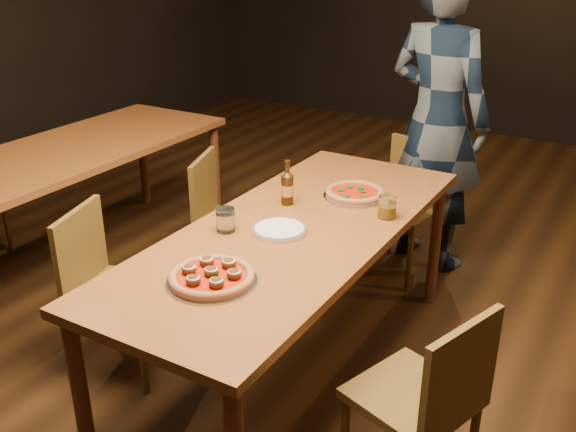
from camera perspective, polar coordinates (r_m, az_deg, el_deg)
The scene contains 14 objects.
ground at distance 3.12m, azimuth 0.48°, elevation -13.59°, with size 9.00×9.00×0.00m, color black.
table_main at distance 2.77m, azimuth 0.53°, elevation -2.33°, with size 0.80×2.00×0.75m.
table_left at distance 4.02m, azimuth -18.66°, elevation 4.83°, with size 0.80×2.00×0.75m.
chair_main_nw at distance 3.03m, azimuth -14.61°, elevation -6.41°, with size 0.39×0.39×0.83m, color #564116, non-canonical shape.
chair_main_sw at distance 3.62m, azimuth -4.68°, elevation -0.54°, with size 0.38×0.38×0.82m, color #564116, non-canonical shape.
chair_main_e at distance 2.38m, azimuth 11.02°, elevation -15.28°, with size 0.38×0.38×0.82m, color #564116, non-canonical shape.
chair_end at distance 3.84m, azimuth 10.06°, elevation 0.68°, with size 0.39×0.39×0.84m, color #564116, non-canonical shape.
pizza_meatball at distance 2.32m, azimuth -6.80°, elevation -5.35°, with size 0.33×0.33×0.06m.
pizza_margherita at distance 3.06m, azimuth 5.97°, elevation 2.03°, with size 0.30×0.30×0.04m.
plate_stack at distance 2.68m, azimuth -0.77°, elevation -1.24°, with size 0.22×0.22×0.02m, color white.
beer_bottle at distance 2.94m, azimuth -0.06°, elevation 2.43°, with size 0.06×0.06×0.21m.
water_glass at distance 2.69m, azimuth -5.57°, elevation -0.34°, with size 0.08×0.08×0.10m, color white.
amber_glass at distance 2.84m, azimuth 8.82°, elevation 0.81°, with size 0.08×0.08×0.10m, color #A37812.
diner at distance 3.89m, azimuth 13.15°, elevation 8.35°, with size 0.66×0.43×1.81m, color black.
Camera 1 is at (1.25, -2.15, 1.89)m, focal length 40.00 mm.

